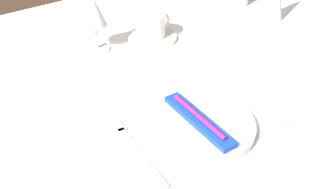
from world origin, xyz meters
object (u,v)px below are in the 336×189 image
fork_outer (136,149)px  dinner_knife (245,101)px  toothbrush_package (199,120)px  wine_glass_left (95,14)px  dinner_plate (199,126)px  coffee_cup_left (152,25)px  spoon_soup (249,91)px

fork_outer → dinner_knife: 0.29m
toothbrush_package → fork_outer: bearing=173.0°
fork_outer → wine_glass_left: size_ratio=1.49×
toothbrush_package → fork_outer: (-0.14, 0.02, -0.02)m
dinner_plate → fork_outer: size_ratio=1.06×
toothbrush_package → coffee_cup_left: 0.42m
dinner_knife → wine_glass_left: wine_glass_left is taller
dinner_plate → toothbrush_package: toothbrush_package is taller
toothbrush_package → wine_glass_left: bearing=93.8°
dinner_knife → spoon_soup: size_ratio=1.01×
fork_outer → spoon_soup: spoon_soup is taller
fork_outer → spoon_soup: size_ratio=1.00×
dinner_plate → fork_outer: bearing=173.0°
toothbrush_package → dinner_knife: 0.15m
spoon_soup → coffee_cup_left: bearing=99.1°
dinner_plate → wine_glass_left: wine_glass_left is taller
spoon_soup → coffee_cup_left: coffee_cup_left is taller
dinner_plate → coffee_cup_left: (0.13, 0.40, 0.03)m
coffee_cup_left → spoon_soup: bearing=-80.9°
dinner_plate → toothbrush_package: (0.00, 0.00, 0.02)m
dinner_plate → spoon_soup: (0.18, 0.05, -0.01)m
fork_outer → coffee_cup_left: bearing=54.3°
spoon_soup → coffee_cup_left: size_ratio=2.32×
toothbrush_package → wine_glass_left: (-0.03, 0.43, 0.08)m
spoon_soup → toothbrush_package: bearing=-165.3°
toothbrush_package → coffee_cup_left: (0.13, 0.40, 0.02)m
dinner_knife → wine_glass_left: 0.45m
dinner_knife → wine_glass_left: (-0.18, 0.41, 0.10)m
toothbrush_package → fork_outer: 0.15m
dinner_plate → coffee_cup_left: size_ratio=2.46×
wine_glass_left → toothbrush_package: bearing=-86.2°
dinner_plate → coffee_cup_left: bearing=72.1°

